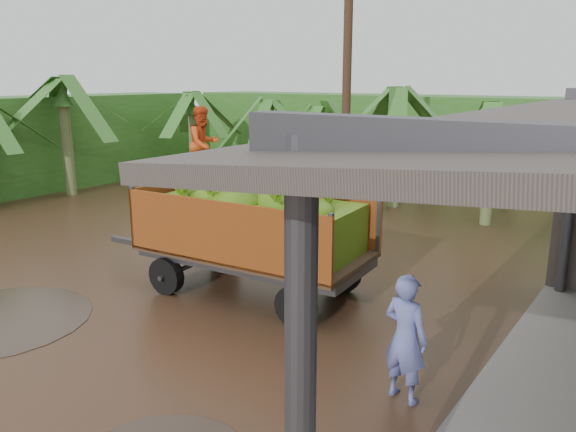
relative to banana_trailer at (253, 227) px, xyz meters
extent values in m
plane|color=black|center=(-0.15, -2.17, -1.40)|extent=(100.00, 100.00, 0.00)
cube|color=#2D661E|center=(-2.15, 13.83, 0.40)|extent=(22.00, 3.00, 3.60)
cube|color=#47474C|center=(-3.14, -0.28, -0.84)|extent=(1.83, 0.28, 0.12)
imported|color=#D84619|center=(-1.58, 0.31, 1.53)|extent=(0.70, 0.85, 1.59)
imported|color=#6973C0|center=(4.15, -1.88, -0.49)|extent=(0.73, 0.55, 1.81)
cylinder|color=#47301E|center=(-0.80, 5.04, 2.81)|extent=(0.24, 0.24, 8.40)
camera|label=1|loc=(6.89, -8.42, 2.90)|focal=35.00mm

